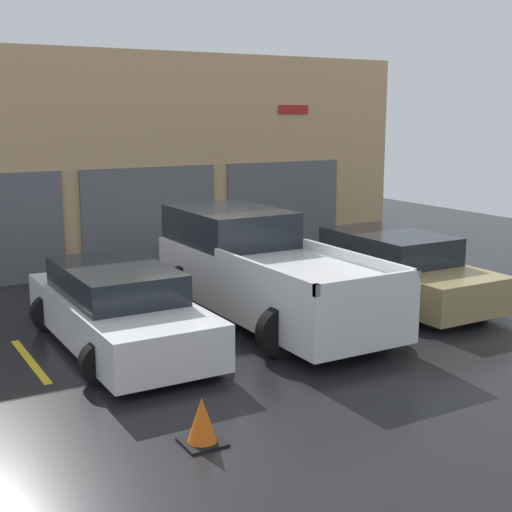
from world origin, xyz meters
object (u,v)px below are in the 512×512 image
sedan_side (391,269)px  traffic_cone (202,422)px  sedan_white (118,309)px  pickup_truck (261,270)px

sedan_side → traffic_cone: size_ratio=8.36×
sedan_white → sedan_side: size_ratio=1.00×
pickup_truck → traffic_cone: (-3.18, -4.08, -0.62)m
pickup_truck → sedan_side: bearing=-5.7°
pickup_truck → traffic_cone: pickup_truck is taller
sedan_side → sedan_white: bearing=-180.0°
pickup_truck → sedan_white: pickup_truck is taller
sedan_white → traffic_cone: bearing=-95.3°
sedan_white → traffic_cone: (-0.36, -3.80, -0.36)m
traffic_cone → pickup_truck: bearing=52.1°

